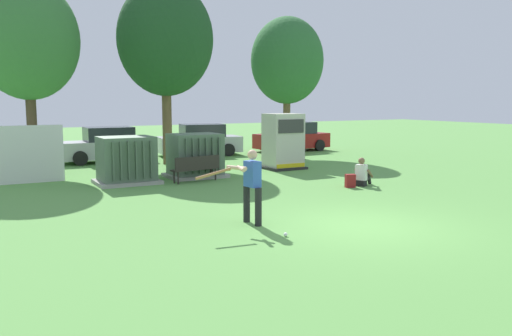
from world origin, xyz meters
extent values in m
plane|color=#5B9947|center=(0.00, 0.00, 0.00)|extent=(96.00, 96.00, 0.00)
cube|color=#9E9B93|center=(-3.02, 8.80, 0.06)|extent=(2.10, 1.70, 0.12)
cube|color=#567056|center=(-3.02, 8.80, 0.87)|extent=(1.80, 1.40, 1.50)
cube|color=#495F49|center=(-3.66, 8.04, 0.87)|extent=(0.06, 0.12, 1.27)
cube|color=#495F49|center=(-3.40, 8.04, 0.87)|extent=(0.06, 0.12, 1.27)
cube|color=#495F49|center=(-3.15, 8.04, 0.87)|extent=(0.06, 0.12, 1.27)
cube|color=#495F49|center=(-2.89, 8.04, 0.87)|extent=(0.06, 0.12, 1.27)
cube|color=#495F49|center=(-2.64, 8.04, 0.87)|extent=(0.06, 0.12, 1.27)
cube|color=#495F49|center=(-2.38, 8.04, 0.87)|extent=(0.06, 0.12, 1.27)
cube|color=#9E9B93|center=(-0.36, 9.08, 0.06)|extent=(2.10, 1.70, 0.12)
cube|color=#567056|center=(-0.36, 9.08, 0.87)|extent=(1.80, 1.40, 1.50)
cube|color=#495F49|center=(-1.00, 8.32, 0.87)|extent=(0.06, 0.12, 1.27)
cube|color=#495F49|center=(-0.74, 8.32, 0.87)|extent=(0.06, 0.12, 1.27)
cube|color=#495F49|center=(-0.49, 8.32, 0.87)|extent=(0.06, 0.12, 1.27)
cube|color=#495F49|center=(-0.23, 8.32, 0.87)|extent=(0.06, 0.12, 1.27)
cube|color=#495F49|center=(0.02, 8.32, 0.87)|extent=(0.06, 0.12, 1.27)
cube|color=#495F49|center=(0.28, 8.32, 0.87)|extent=(0.06, 0.12, 1.27)
cube|color=#262626|center=(3.76, 9.50, 0.05)|extent=(1.60, 1.40, 0.10)
cube|color=beige|center=(3.76, 9.50, 1.20)|extent=(1.40, 1.20, 2.20)
cube|color=#383838|center=(3.76, 8.88, 1.81)|extent=(1.19, 0.04, 0.55)
cube|color=yellow|center=(3.76, 8.88, 0.20)|extent=(1.33, 0.04, 0.16)
cube|color=#2D2823|center=(-0.81, 8.00, 0.45)|extent=(1.84, 0.68, 0.05)
cube|color=#2D2823|center=(-0.78, 7.82, 0.70)|extent=(1.78, 0.33, 0.44)
cylinder|color=#2D2823|center=(-1.59, 8.02, 0.21)|extent=(0.06, 0.06, 0.42)
cylinder|color=#2D2823|center=(-0.08, 8.26, 0.21)|extent=(0.06, 0.06, 0.42)
cylinder|color=#2D2823|center=(-1.54, 7.74, 0.21)|extent=(0.06, 0.06, 0.42)
cylinder|color=#2D2823|center=(-0.03, 7.98, 0.21)|extent=(0.06, 0.06, 0.42)
cylinder|color=black|center=(-2.07, 1.16, 0.44)|extent=(0.16, 0.16, 0.88)
cylinder|color=black|center=(-2.12, 1.64, 0.44)|extent=(0.16, 0.16, 0.88)
cube|color=#3359B2|center=(-2.09, 1.40, 1.18)|extent=(0.28, 0.42, 0.60)
sphere|color=#DBAD89|center=(-2.09, 1.40, 1.62)|extent=(0.23, 0.23, 0.23)
cylinder|color=#DBAD89|center=(-2.45, 1.27, 1.34)|extent=(0.21, 0.55, 0.09)
cylinder|color=#DBAD89|center=(-2.47, 1.45, 1.34)|extent=(0.31, 0.53, 0.09)
cylinder|color=#A5723F|center=(-3.14, 1.29, 1.27)|extent=(0.85, 0.15, 0.21)
sphere|color=#A5723F|center=(-2.72, 1.33, 1.34)|extent=(0.08, 0.08, 0.08)
sphere|color=white|center=(-2.03, 0.03, 0.04)|extent=(0.09, 0.09, 0.09)
cube|color=black|center=(3.71, 4.44, 0.10)|extent=(0.37, 0.41, 0.20)
cube|color=white|center=(3.71, 4.44, 0.46)|extent=(0.36, 0.42, 0.52)
sphere|color=brown|center=(3.71, 4.44, 0.85)|extent=(0.22, 0.22, 0.22)
cylinder|color=black|center=(3.86, 4.64, 0.22)|extent=(0.46, 0.32, 0.13)
cylinder|color=black|center=(4.06, 4.74, 0.23)|extent=(0.32, 0.24, 0.46)
cylinder|color=black|center=(3.95, 4.46, 0.22)|extent=(0.46, 0.32, 0.13)
cylinder|color=black|center=(4.15, 4.56, 0.23)|extent=(0.32, 0.24, 0.46)
cylinder|color=brown|center=(3.80, 4.75, 0.42)|extent=(0.40, 0.26, 0.32)
cylinder|color=brown|center=(4.01, 4.34, 0.42)|extent=(0.40, 0.26, 0.32)
cube|color=maroon|center=(3.20, 4.38, 0.22)|extent=(0.36, 0.29, 0.44)
cube|color=maroon|center=(3.24, 4.50, 0.15)|extent=(0.23, 0.12, 0.22)
cylinder|color=#4C3828|center=(-5.48, 13.52, 1.60)|extent=(0.39, 0.39, 3.21)
ellipsoid|color=#387038|center=(-5.48, 13.52, 5.20)|extent=(3.95, 3.95, 4.69)
cylinder|color=brown|center=(0.09, 13.39, 1.70)|extent=(0.42, 0.42, 3.40)
ellipsoid|color=#1E4723|center=(0.09, 13.39, 5.50)|extent=(4.18, 4.18, 4.96)
cylinder|color=brown|center=(6.66, 13.85, 1.49)|extent=(0.37, 0.37, 2.98)
ellipsoid|color=#2D6633|center=(6.66, 13.85, 4.83)|extent=(3.67, 3.67, 4.36)
cube|color=#B2B2B7|center=(-2.15, 15.53, 0.58)|extent=(4.23, 1.79, 0.80)
cube|color=#262B33|center=(-2.00, 15.53, 1.30)|extent=(2.13, 1.60, 0.64)
cylinder|color=black|center=(-3.47, 14.71, 0.32)|extent=(0.64, 0.23, 0.64)
cylinder|color=black|center=(-3.43, 16.41, 0.32)|extent=(0.64, 0.23, 0.64)
cylinder|color=black|center=(-0.86, 14.65, 0.32)|extent=(0.64, 0.23, 0.64)
cylinder|color=black|center=(-0.83, 16.35, 0.32)|extent=(0.64, 0.23, 0.64)
cube|color=#B2B2B7|center=(2.78, 16.13, 0.58)|extent=(4.40, 2.28, 0.80)
cube|color=#262B33|center=(2.93, 16.11, 1.30)|extent=(2.30, 1.84, 0.64)
cylinder|color=black|center=(1.37, 15.47, 0.32)|extent=(0.66, 0.31, 0.64)
cylinder|color=black|center=(1.61, 17.15, 0.32)|extent=(0.66, 0.31, 0.64)
cylinder|color=black|center=(3.95, 15.10, 0.32)|extent=(0.66, 0.31, 0.64)
cylinder|color=black|center=(4.19, 16.78, 0.32)|extent=(0.66, 0.31, 0.64)
cube|color=maroon|center=(8.25, 15.83, 0.58)|extent=(4.31, 1.99, 0.80)
cube|color=#262B33|center=(8.40, 15.84, 1.30)|extent=(2.20, 1.70, 0.64)
cylinder|color=black|center=(7.01, 14.89, 0.32)|extent=(0.65, 0.26, 0.64)
cylinder|color=black|center=(6.89, 16.58, 0.32)|extent=(0.65, 0.26, 0.64)
cylinder|color=black|center=(9.61, 15.07, 0.32)|extent=(0.65, 0.26, 0.64)
cylinder|color=black|center=(9.49, 16.76, 0.32)|extent=(0.65, 0.26, 0.64)
camera|label=1|loc=(-7.89, -9.30, 2.90)|focal=37.34mm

